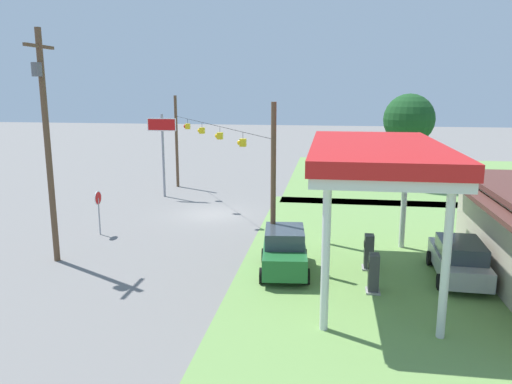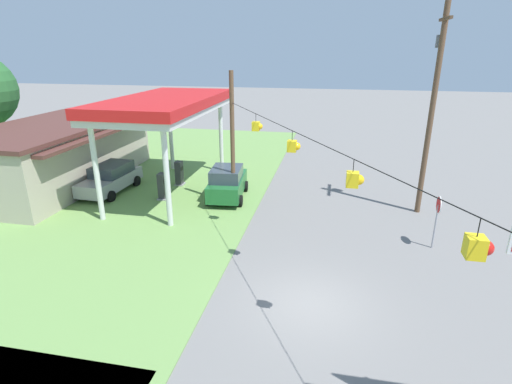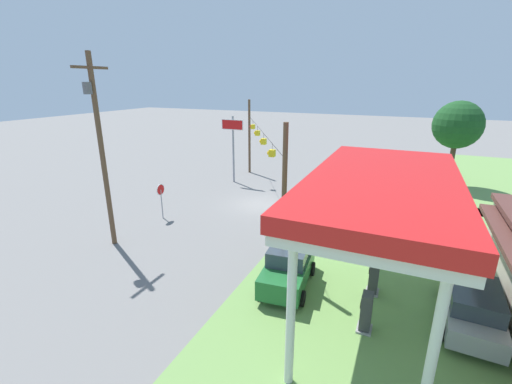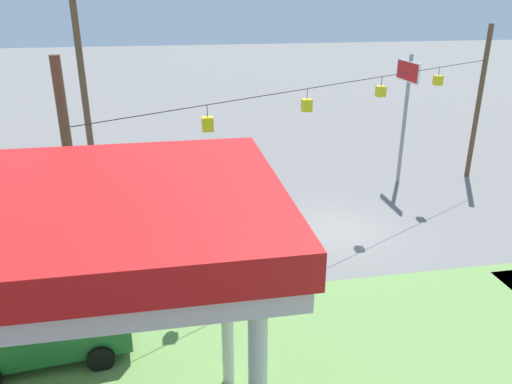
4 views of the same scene
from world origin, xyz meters
TOP-DOWN VIEW (x-y plane):
  - ground_plane at (0.00, 0.00)m, footprint 160.00×160.00m
  - car_at_pumps_front at (9.66, 5.63)m, footprint 4.31×2.42m
  - stop_sign_roadside at (5.38, -5.14)m, footprint 0.80×0.08m
  - stop_sign_overhead at (-4.76, -4.83)m, footprint 0.22×2.18m
  - utility_pole_main at (9.78, -5.23)m, footprint 2.20×0.44m
  - signal_span_gantry at (0.00, -0.01)m, footprint 17.65×10.24m

SIDE VIEW (x-z plane):
  - ground_plane at x=0.00m, z-range 0.00..0.00m
  - car_at_pumps_front at x=9.66m, z-range 0.02..1.99m
  - stop_sign_roadside at x=5.38m, z-range 0.56..3.06m
  - signal_span_gantry at x=0.00m, z-range 0.37..7.85m
  - stop_sign_overhead at x=-4.76m, z-range 1.27..7.47m
  - utility_pole_main at x=9.78m, z-range 0.61..11.27m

